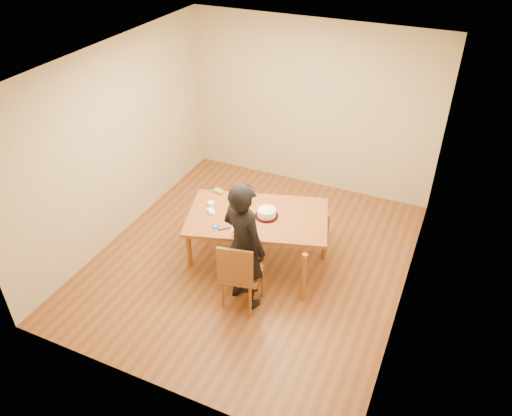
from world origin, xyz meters
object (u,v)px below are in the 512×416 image
at_px(dining_chair, 243,274).
at_px(person, 244,246).
at_px(dining_table, 258,217).
at_px(cake, 267,213).
at_px(cake_plate, 267,216).

relative_size(dining_chair, person, 0.25).
distance_m(dining_table, cake, 0.14).
height_order(cake_plate, person, person).
relative_size(dining_chair, cake, 1.78).
bearing_deg(cake, dining_chair, -87.39).
bearing_deg(cake_plate, dining_chair, -87.39).
xyz_separation_m(cake, person, (0.04, -0.76, 0.02)).
relative_size(dining_table, cake_plate, 6.02).
distance_m(dining_chair, cake_plate, 0.86).
bearing_deg(person, dining_chair, 109.51).
height_order(dining_chair, cake, cake).
distance_m(cake_plate, cake, 0.05).
xyz_separation_m(dining_chair, cake, (-0.04, 0.80, 0.36)).
distance_m(cake, person, 0.76).
height_order(dining_table, cake, cake).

